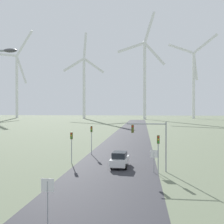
{
  "coord_description": "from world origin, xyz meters",
  "views": [
    {
      "loc": [
        3.3,
        -7.23,
        6.85
      ],
      "look_at": [
        0.0,
        21.02,
        6.59
      ],
      "focal_mm": 42.0,
      "sensor_mm": 36.0,
      "label": 1
    }
  ],
  "objects_px": {
    "wind_turbine_far_left": "(17,79)",
    "wind_turbine_right": "(194,78)",
    "stop_sign_near": "(48,192)",
    "stop_sign_far": "(154,157)",
    "traffic_light_post_near_left": "(71,140)",
    "wind_turbine_center": "(145,73)",
    "car_approaching": "(120,159)",
    "wind_turbine_left": "(84,81)",
    "traffic_light_mast_overhead": "(152,136)",
    "traffic_light_post_mid_left": "(91,134)",
    "traffic_light_post_near_right": "(158,145)"
  },
  "relations": [
    {
      "from": "wind_turbine_far_left",
      "to": "wind_turbine_right",
      "type": "distance_m",
      "value": 142.5
    },
    {
      "from": "stop_sign_near",
      "to": "stop_sign_far",
      "type": "distance_m",
      "value": 15.23
    },
    {
      "from": "stop_sign_far",
      "to": "traffic_light_post_near_left",
      "type": "distance_m",
      "value": 11.08
    },
    {
      "from": "wind_turbine_center",
      "to": "wind_turbine_right",
      "type": "relative_size",
      "value": 1.18
    },
    {
      "from": "stop_sign_far",
      "to": "traffic_light_post_near_left",
      "type": "bearing_deg",
      "value": 158.58
    },
    {
      "from": "wind_turbine_far_left",
      "to": "wind_turbine_right",
      "type": "xyz_separation_m",
      "value": [
        142.5,
        0.38,
        -1.2
      ]
    },
    {
      "from": "car_approaching",
      "to": "wind_turbine_left",
      "type": "relative_size",
      "value": 0.06
    },
    {
      "from": "stop_sign_near",
      "to": "wind_turbine_right",
      "type": "xyz_separation_m",
      "value": [
        44.49,
        191.76,
        28.96
      ]
    },
    {
      "from": "traffic_light_post_near_left",
      "to": "car_approaching",
      "type": "xyz_separation_m",
      "value": [
        6.32,
        -1.62,
        -2.0
      ]
    },
    {
      "from": "traffic_light_mast_overhead",
      "to": "wind_turbine_far_left",
      "type": "distance_m",
      "value": 207.64
    },
    {
      "from": "traffic_light_post_near_left",
      "to": "wind_turbine_left",
      "type": "xyz_separation_m",
      "value": [
        -35.59,
        164.32,
        25.53
      ]
    },
    {
      "from": "traffic_light_post_mid_left",
      "to": "wind_turbine_left",
      "type": "height_order",
      "value": "wind_turbine_left"
    },
    {
      "from": "stop_sign_near",
      "to": "wind_turbine_far_left",
      "type": "distance_m",
      "value": 217.12
    },
    {
      "from": "wind_turbine_left",
      "to": "wind_turbine_right",
      "type": "bearing_deg",
      "value": 6.69
    },
    {
      "from": "wind_turbine_far_left",
      "to": "wind_turbine_center",
      "type": "relative_size",
      "value": 0.95
    },
    {
      "from": "stop_sign_far",
      "to": "wind_turbine_far_left",
      "type": "distance_m",
      "value": 208.6
    },
    {
      "from": "traffic_light_post_near_right",
      "to": "wind_turbine_right",
      "type": "xyz_separation_m",
      "value": [
        37.21,
        178.17,
        27.91
      ]
    },
    {
      "from": "wind_turbine_far_left",
      "to": "wind_turbine_right",
      "type": "relative_size",
      "value": 1.12
    },
    {
      "from": "traffic_light_post_near_left",
      "to": "traffic_light_post_near_right",
      "type": "distance_m",
      "value": 11.45
    },
    {
      "from": "stop_sign_far",
      "to": "traffic_light_post_near_right",
      "type": "height_order",
      "value": "traffic_light_post_near_right"
    },
    {
      "from": "car_approaching",
      "to": "wind_turbine_center",
      "type": "distance_m",
      "value": 159.19
    },
    {
      "from": "stop_sign_near",
      "to": "traffic_light_post_near_left",
      "type": "bearing_deg",
      "value": 100.99
    },
    {
      "from": "car_approaching",
      "to": "traffic_light_mast_overhead",
      "type": "bearing_deg",
      "value": -25.58
    },
    {
      "from": "stop_sign_far",
      "to": "traffic_light_post_near_right",
      "type": "xyz_separation_m",
      "value": [
        0.45,
        -0.02,
        1.27
      ]
    },
    {
      "from": "stop_sign_near",
      "to": "wind_turbine_far_left",
      "type": "height_order",
      "value": "wind_turbine_far_left"
    },
    {
      "from": "traffic_light_post_mid_left",
      "to": "wind_turbine_center",
      "type": "xyz_separation_m",
      "value": [
        9.17,
        147.54,
        29.91
      ]
    },
    {
      "from": "stop_sign_far",
      "to": "traffic_light_post_near_left",
      "type": "xyz_separation_m",
      "value": [
        -10.26,
        4.02,
        1.18
      ]
    },
    {
      "from": "wind_turbine_left",
      "to": "traffic_light_post_mid_left",
      "type": "bearing_deg",
      "value": -76.83
    },
    {
      "from": "wind_turbine_left",
      "to": "wind_turbine_right",
      "type": "xyz_separation_m",
      "value": [
        83.51,
        9.8,
        2.46
      ]
    },
    {
      "from": "car_approaching",
      "to": "wind_turbine_left",
      "type": "xyz_separation_m",
      "value": [
        -41.92,
        165.94,
        27.52
      ]
    },
    {
      "from": "traffic_light_post_mid_left",
      "to": "wind_turbine_right",
      "type": "relative_size",
      "value": 0.07
    },
    {
      "from": "stop_sign_near",
      "to": "traffic_light_mast_overhead",
      "type": "bearing_deg",
      "value": 65.13
    },
    {
      "from": "car_approaching",
      "to": "wind_turbine_center",
      "type": "height_order",
      "value": "wind_turbine_center"
    },
    {
      "from": "traffic_light_post_near_right",
      "to": "wind_turbine_right",
      "type": "height_order",
      "value": "wind_turbine_right"
    },
    {
      "from": "stop_sign_near",
      "to": "wind_turbine_right",
      "type": "distance_m",
      "value": 198.97
    },
    {
      "from": "car_approaching",
      "to": "wind_turbine_far_left",
      "type": "distance_m",
      "value": 204.71
    },
    {
      "from": "wind_turbine_far_left",
      "to": "stop_sign_near",
      "type": "bearing_deg",
      "value": -62.88
    },
    {
      "from": "stop_sign_near",
      "to": "traffic_light_post_near_left",
      "type": "relative_size",
      "value": 0.7
    },
    {
      "from": "wind_turbine_far_left",
      "to": "wind_turbine_right",
      "type": "height_order",
      "value": "wind_turbine_far_left"
    },
    {
      "from": "stop_sign_near",
      "to": "wind_turbine_left",
      "type": "distance_m",
      "value": 187.97
    },
    {
      "from": "stop_sign_far",
      "to": "wind_turbine_center",
      "type": "bearing_deg",
      "value": 89.93
    },
    {
      "from": "stop_sign_far",
      "to": "wind_turbine_right",
      "type": "distance_m",
      "value": 184.41
    },
    {
      "from": "stop_sign_near",
      "to": "wind_turbine_center",
      "type": "bearing_deg",
      "value": 87.66
    },
    {
      "from": "car_approaching",
      "to": "wind_turbine_far_left",
      "type": "relative_size",
      "value": 0.06
    },
    {
      "from": "wind_turbine_center",
      "to": "wind_turbine_far_left",
      "type": "bearing_deg",
      "value": 169.47
    },
    {
      "from": "traffic_light_post_near_right",
      "to": "wind_turbine_left",
      "type": "distance_m",
      "value": 176.46
    },
    {
      "from": "wind_turbine_right",
      "to": "traffic_light_mast_overhead",
      "type": "bearing_deg",
      "value": -102.05
    },
    {
      "from": "wind_turbine_left",
      "to": "traffic_light_post_near_left",
      "type": "bearing_deg",
      "value": -77.78
    },
    {
      "from": "car_approaching",
      "to": "traffic_light_post_mid_left",
      "type": "bearing_deg",
      "value": 121.26
    },
    {
      "from": "stop_sign_far",
      "to": "wind_turbine_far_left",
      "type": "xyz_separation_m",
      "value": [
        -104.84,
        177.77,
        30.37
      ]
    }
  ]
}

